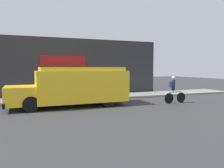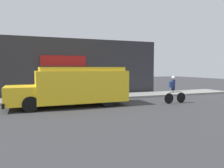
{
  "view_description": "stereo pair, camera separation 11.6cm",
  "coord_description": "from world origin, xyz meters",
  "views": [
    {
      "loc": [
        -2.23,
        -13.91,
        2.16
      ],
      "look_at": [
        3.1,
        -0.2,
        1.1
      ],
      "focal_mm": 35.0,
      "sensor_mm": 36.0,
      "label": 1
    },
    {
      "loc": [
        -2.13,
        -13.95,
        2.16
      ],
      "look_at": [
        3.1,
        -0.2,
        1.1
      ],
      "focal_mm": 35.0,
      "sensor_mm": 36.0,
      "label": 2
    }
  ],
  "objects": [
    {
      "name": "ground_plane",
      "position": [
        0.0,
        0.0,
        0.0
      ],
      "size": [
        70.0,
        70.0,
        0.0
      ],
      "primitive_type": "plane",
      "color": "#38383A"
    },
    {
      "name": "storefront",
      "position": [
        0.01,
        2.7,
        2.22
      ],
      "size": [
        16.17,
        0.74,
        4.43
      ],
      "color": "#2D2D33",
      "rests_on": "ground_plane"
    },
    {
      "name": "trash_bin",
      "position": [
        -3.03,
        1.16,
        0.56
      ],
      "size": [
        0.51,
        0.51,
        0.82
      ],
      "color": "#2D5138",
      "rests_on": "sidewalk"
    },
    {
      "name": "cyclist",
      "position": [
        6.17,
        -2.82,
        0.84
      ],
      "size": [
        1.59,
        0.22,
        1.7
      ],
      "rotation": [
        0.0,
        0.0,
        0.05
      ],
      "color": "black",
      "rests_on": "ground_plane"
    },
    {
      "name": "sidewalk",
      "position": [
        0.0,
        1.28,
        0.07
      ],
      "size": [
        28.0,
        2.55,
        0.15
      ],
      "color": "gray",
      "rests_on": "ground_plane"
    },
    {
      "name": "school_bus",
      "position": [
        0.26,
        -1.63,
        1.16
      ],
      "size": [
        6.59,
        2.67,
        2.23
      ],
      "rotation": [
        0.0,
        0.0,
        0.01
      ],
      "color": "yellow",
      "rests_on": "ground_plane"
    }
  ]
}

